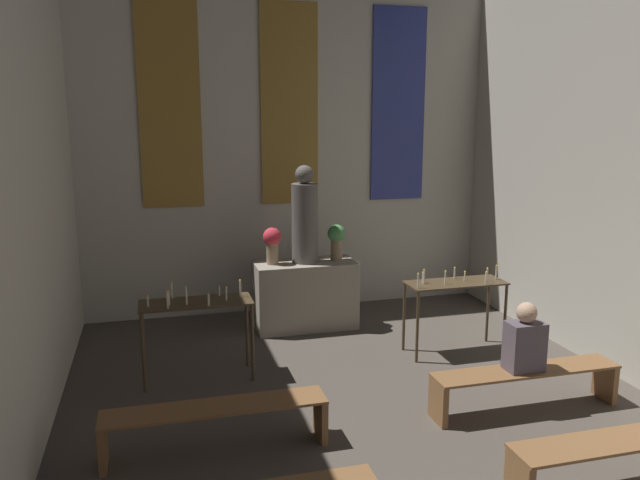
% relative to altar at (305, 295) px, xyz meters
% --- Properties ---
extents(wall_back, '(6.24, 0.16, 5.08)m').
position_rel_altar_xyz_m(wall_back, '(0.00, 0.98, 2.10)').
color(wall_back, beige).
rests_on(wall_back, ground_plane).
extents(altar, '(1.39, 0.64, 0.93)m').
position_rel_altar_xyz_m(altar, '(0.00, 0.00, 0.00)').
color(altar, gray).
rests_on(altar, ground_plane).
extents(statue, '(0.35, 0.35, 1.32)m').
position_rel_altar_xyz_m(statue, '(0.00, 0.00, 1.07)').
color(statue, '#5B5651').
rests_on(statue, altar).
extents(flower_vase_left, '(0.25, 0.25, 0.50)m').
position_rel_altar_xyz_m(flower_vase_left, '(-0.45, 0.00, 0.76)').
color(flower_vase_left, '#937A5B').
rests_on(flower_vase_left, altar).
extents(flower_vase_right, '(0.25, 0.25, 0.50)m').
position_rel_altar_xyz_m(flower_vase_right, '(0.45, 0.00, 0.76)').
color(flower_vase_right, '#937A5B').
rests_on(flower_vase_right, altar).
extents(candle_rack_left, '(1.22, 0.47, 1.10)m').
position_rel_altar_xyz_m(candle_rack_left, '(-1.57, -1.38, 0.30)').
color(candle_rack_left, '#473823').
rests_on(candle_rack_left, ground_plane).
extents(candle_rack_right, '(1.22, 0.47, 1.09)m').
position_rel_altar_xyz_m(candle_rack_right, '(1.57, -1.38, 0.30)').
color(candle_rack_right, '#473823').
rests_on(candle_rack_right, ground_plane).
extents(pew_third_right, '(1.95, 0.36, 0.43)m').
position_rel_altar_xyz_m(pew_third_right, '(1.53, -4.39, -0.15)').
color(pew_third_right, brown).
rests_on(pew_third_right, ground_plane).
extents(pew_back_left, '(1.95, 0.36, 0.43)m').
position_rel_altar_xyz_m(pew_back_left, '(-1.53, -3.00, -0.15)').
color(pew_back_left, brown).
rests_on(pew_back_left, ground_plane).
extents(pew_back_right, '(1.95, 0.36, 0.43)m').
position_rel_altar_xyz_m(pew_back_right, '(1.53, -3.00, -0.15)').
color(pew_back_right, brown).
rests_on(pew_back_right, ground_plane).
extents(person_seated, '(0.36, 0.24, 0.69)m').
position_rel_altar_xyz_m(person_seated, '(1.49, -3.00, 0.27)').
color(person_seated, '#564C56').
rests_on(person_seated, pew_back_right).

